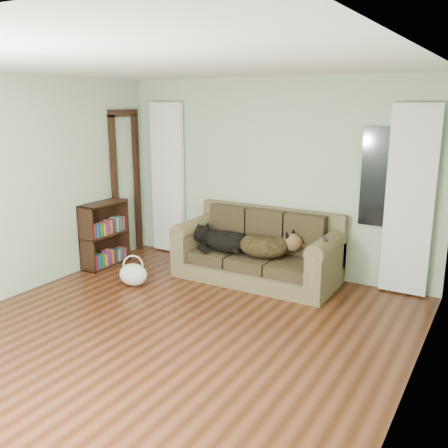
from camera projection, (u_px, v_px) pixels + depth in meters
The scene contains 15 objects.
floor at pixel (164, 338), 4.95m from camera, with size 5.00×5.00×0.00m, color #361A0A.
ceiling at pixel (155, 65), 4.33m from camera, with size 5.00×5.00×0.00m, color white.
wall_back at pixel (273, 176), 6.74m from camera, with size 4.50×0.04×2.60m, color #B0C0A4.
wall_left at pixel (3, 190), 5.74m from camera, with size 0.04×5.00×2.60m, color #B0C0A4.
wall_right at pixel (413, 245), 3.54m from camera, with size 0.04×5.00×2.60m, color #B0C0A4.
curtain_left at pixel (168, 179), 7.54m from camera, with size 0.55×0.08×2.25m, color white.
curtain_right at pixel (410, 201), 5.83m from camera, with size 0.55×0.08×2.25m, color white.
window_pane at pixel (382, 177), 5.98m from camera, with size 0.50×0.03×1.20m, color black.
door_casing at pixel (126, 186), 7.49m from camera, with size 0.07×0.60×2.10m, color black.
sofa at pixel (257, 247), 6.48m from camera, with size 2.09×0.90×0.85m, color brown.
dog_black_lab at pixel (223, 241), 6.63m from camera, with size 0.65×0.45×0.28m, color black.
dog_shepherd at pixel (267, 246), 6.36m from camera, with size 0.67×0.47×0.29m, color black.
tv_remote at pixel (325, 239), 5.81m from camera, with size 0.05×0.20×0.02m, color black.
tote_bag at pixel (133, 273), 6.35m from camera, with size 0.39×0.30×0.28m, color silver.
bookshelf at pixel (104, 231), 7.04m from camera, with size 0.28×0.73×0.92m, color black.
Camera 1 is at (2.80, -3.62, 2.30)m, focal length 40.00 mm.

